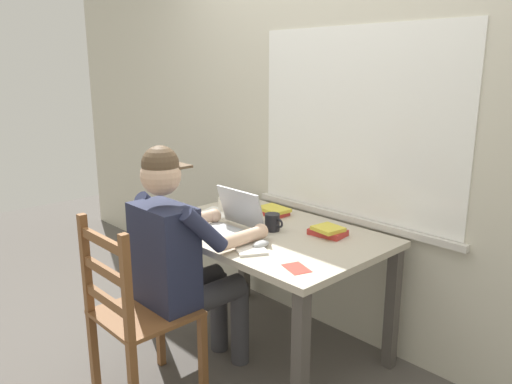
{
  "coord_description": "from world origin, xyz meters",
  "views": [
    {
      "loc": [
        1.85,
        -1.83,
        1.6
      ],
      "look_at": [
        -0.03,
        -0.05,
        0.94
      ],
      "focal_mm": 35.08,
      "sensor_mm": 36.0,
      "label": 1
    }
  ],
  "objects": [
    {
      "name": "desk",
      "position": [
        0.0,
        0.0,
        0.63
      ],
      "size": [
        1.28,
        0.83,
        0.72
      ],
      "color": "#BCB29E",
      "rests_on": "ground"
    },
    {
      "name": "book_stack_main",
      "position": [
        0.29,
        0.18,
        0.75
      ],
      "size": [
        0.2,
        0.16,
        0.05
      ],
      "color": "#BC332D",
      "rests_on": "desk"
    },
    {
      "name": "laptop",
      "position": [
        -0.11,
        -0.17,
        0.78
      ],
      "size": [
        0.33,
        0.3,
        0.23
      ],
      "color": "#ADAFB2",
      "rests_on": "desk"
    },
    {
      "name": "wooden_chair",
      "position": [
        -0.09,
        -0.77,
        0.46
      ],
      "size": [
        0.42,
        0.42,
        0.94
      ],
      "color": "brown",
      "rests_on": "ground"
    },
    {
      "name": "book_stack_side",
      "position": [
        -0.18,
        0.24,
        0.75
      ],
      "size": [
        0.19,
        0.15,
        0.04
      ],
      "color": "#BC332D",
      "rests_on": "desk"
    },
    {
      "name": "coffee_mug_dark",
      "position": [
        0.03,
        0.02,
        0.77
      ],
      "size": [
        0.12,
        0.08,
        0.09
      ],
      "color": "black",
      "rests_on": "desk"
    },
    {
      "name": "paper_pile_side",
      "position": [
        -0.29,
        -0.29,
        0.73
      ],
      "size": [
        0.27,
        0.18,
        0.01
      ],
      "primitive_type": "cube",
      "rotation": [
        0.0,
        0.0,
        -0.16
      ],
      "color": "white",
      "rests_on": "desk"
    },
    {
      "name": "paper_pile_near_laptop",
      "position": [
        0.15,
        -0.26,
        0.73
      ],
      "size": [
        0.25,
        0.22,
        0.01
      ],
      "primitive_type": "cube",
      "rotation": [
        0.0,
        0.0,
        -0.5
      ],
      "color": "white",
      "rests_on": "desk"
    },
    {
      "name": "seated_person",
      "position": [
        -0.09,
        -0.49,
        0.69
      ],
      "size": [
        0.5,
        0.6,
        1.25
      ],
      "color": "#232842",
      "rests_on": "ground"
    },
    {
      "name": "ground_plane",
      "position": [
        0.0,
        0.0,
        0.0
      ],
      "size": [
        8.0,
        8.0,
        0.0
      ],
      "primitive_type": "plane",
      "color": "#56514C"
    },
    {
      "name": "back_wall",
      "position": [
        0.0,
        0.5,
        1.3
      ],
      "size": [
        6.0,
        0.08,
        2.6
      ],
      "color": "beige",
      "rests_on": "ground"
    },
    {
      "name": "computer_mouse",
      "position": [
        0.17,
        -0.21,
        0.74
      ],
      "size": [
        0.06,
        0.1,
        0.03
      ],
      "primitive_type": "ellipsoid",
      "color": "#ADAFB2",
      "rests_on": "desk"
    },
    {
      "name": "paper_pile_back_corner",
      "position": [
        -0.41,
        0.02,
        0.73
      ],
      "size": [
        0.28,
        0.25,
        0.01
      ],
      "primitive_type": "cube",
      "rotation": [
        0.0,
        0.0,
        0.32
      ],
      "color": "white",
      "rests_on": "desk"
    },
    {
      "name": "landscape_photo_print",
      "position": [
        0.47,
        -0.28,
        0.72
      ],
      "size": [
        0.15,
        0.13,
        0.0
      ],
      "primitive_type": "cube",
      "rotation": [
        0.0,
        0.0,
        -0.34
      ],
      "color": "#C63D33",
      "rests_on": "desk"
    },
    {
      "name": "coffee_mug_white",
      "position": [
        -0.42,
        0.06,
        0.77
      ],
      "size": [
        0.13,
        0.09,
        0.09
      ],
      "color": "silver",
      "rests_on": "desk"
    }
  ]
}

